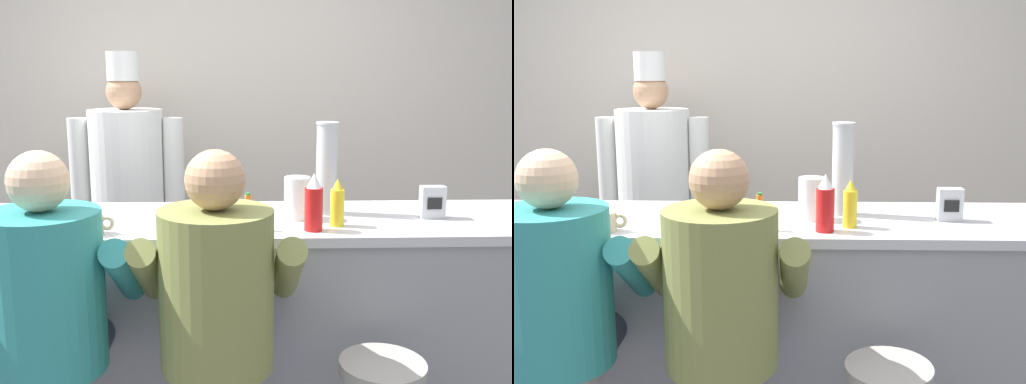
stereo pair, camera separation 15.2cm
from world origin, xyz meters
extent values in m
cube|color=beige|center=(0.00, 1.89, 1.35)|extent=(10.00, 0.06, 2.70)
cube|color=gray|center=(0.00, 0.33, 0.49)|extent=(2.80, 0.63, 0.97)
cube|color=#BCBCC1|center=(0.00, 0.33, 0.99)|extent=(2.86, 0.66, 0.04)
cylinder|color=red|center=(0.37, 0.12, 1.10)|extent=(0.07, 0.07, 0.17)
cone|color=white|center=(0.37, 0.12, 1.21)|extent=(0.06, 0.06, 0.06)
cylinder|color=yellow|center=(0.48, 0.18, 1.09)|extent=(0.06, 0.06, 0.15)
cone|color=yellow|center=(0.48, 0.18, 1.18)|extent=(0.05, 0.05, 0.05)
cylinder|color=orange|center=(0.12, 0.13, 1.08)|extent=(0.03, 0.03, 0.14)
cylinder|color=#287F2D|center=(0.12, 0.13, 1.16)|extent=(0.02, 0.02, 0.01)
cylinder|color=silver|center=(0.33, 0.31, 1.10)|extent=(0.11, 0.11, 0.18)
cube|color=silver|center=(0.39, 0.31, 1.11)|extent=(0.01, 0.01, 0.11)
cylinder|color=white|center=(-0.07, 0.11, 1.02)|extent=(0.24, 0.24, 0.02)
ellipsoid|color=#E0BC60|center=(-0.07, 0.11, 1.04)|extent=(0.11, 0.08, 0.03)
cylinder|color=white|center=(-0.77, 0.12, 1.04)|extent=(0.16, 0.16, 0.05)
cylinder|color=beige|center=(-0.49, 0.09, 1.05)|extent=(0.09, 0.09, 0.08)
torus|color=beige|center=(-0.43, 0.09, 1.05)|extent=(0.06, 0.02, 0.06)
cylinder|color=#B7BABF|center=(0.47, 0.41, 1.21)|extent=(0.09, 0.09, 0.40)
cylinder|color=silver|center=(0.47, 0.41, 1.41)|extent=(0.10, 0.10, 0.01)
cube|color=silver|center=(0.91, 0.30, 1.08)|extent=(0.10, 0.06, 0.14)
cube|color=black|center=(0.91, 0.27, 1.08)|extent=(0.06, 0.01, 0.05)
cylinder|color=gray|center=(-0.57, -0.24, 0.60)|extent=(0.31, 0.31, 0.05)
cylinder|color=#33384C|center=(-0.67, -0.04, 0.64)|extent=(0.15, 0.39, 0.15)
cylinder|color=#33384C|center=(-0.48, -0.04, 0.64)|extent=(0.15, 0.39, 0.15)
cylinder|color=teal|center=(-0.57, -0.24, 0.90)|extent=(0.39, 0.39, 0.56)
cylinder|color=teal|center=(-0.33, -0.13, 0.93)|extent=(0.10, 0.42, 0.34)
sphere|color=#DBB28E|center=(-0.57, -0.24, 1.28)|extent=(0.20, 0.20, 0.20)
cylinder|color=gray|center=(0.00, -0.24, 0.60)|extent=(0.31, 0.31, 0.05)
cylinder|color=#33384C|center=(-0.09, -0.04, 0.64)|extent=(0.15, 0.39, 0.15)
cylinder|color=#33384C|center=(0.10, -0.04, 0.64)|extent=(0.15, 0.39, 0.15)
cylinder|color=olive|center=(0.00, -0.24, 0.90)|extent=(0.39, 0.39, 0.56)
cylinder|color=olive|center=(-0.24, -0.13, 0.93)|extent=(0.10, 0.42, 0.34)
cylinder|color=olive|center=(0.25, -0.13, 0.93)|extent=(0.10, 0.42, 0.34)
sphere|color=tan|center=(0.00, -0.24, 1.28)|extent=(0.20, 0.20, 0.20)
cylinder|color=gray|center=(0.58, -0.24, 0.60)|extent=(0.31, 0.31, 0.05)
cube|color=#232328|center=(-0.58, 1.38, 0.40)|extent=(0.34, 0.18, 0.80)
cube|color=white|center=(-0.58, 1.33, 0.56)|extent=(0.30, 0.02, 0.48)
cylinder|color=white|center=(-0.58, 1.38, 1.11)|extent=(0.44, 0.44, 0.60)
sphere|color=tan|center=(-0.58, 1.38, 1.51)|extent=(0.21, 0.21, 0.21)
cylinder|color=white|center=(-0.58, 1.38, 1.66)|extent=(0.19, 0.19, 0.17)
cylinder|color=white|center=(-0.86, 1.38, 1.10)|extent=(0.12, 0.12, 0.51)
cylinder|color=white|center=(-0.30, 1.38, 1.10)|extent=(0.12, 0.12, 0.51)
camera|label=1|loc=(0.07, -2.17, 1.63)|focal=42.00mm
camera|label=2|loc=(0.22, -2.17, 1.63)|focal=42.00mm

